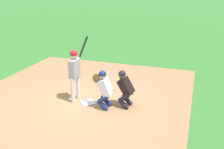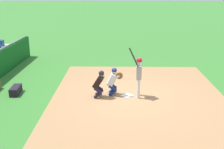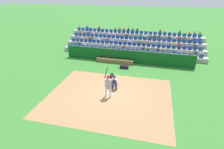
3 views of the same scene
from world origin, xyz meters
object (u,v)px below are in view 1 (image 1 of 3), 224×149
object	(u,v)px
catcher_crouching	(104,87)
home_plate_umpire	(125,87)
batter_at_plate	(75,70)
home_plate_marker	(88,102)

from	to	relation	value
catcher_crouching	home_plate_umpire	size ratio (longest dim) A/B	1.03
catcher_crouching	home_plate_umpire	xyz separation A→B (m)	(0.30, -0.60, -0.03)
batter_at_plate	catcher_crouching	bearing A→B (deg)	-99.38
home_plate_marker	catcher_crouching	size ratio (longest dim) A/B	0.34
batter_at_plate	catcher_crouching	world-z (taller)	batter_at_plate
batter_at_plate	catcher_crouching	size ratio (longest dim) A/B	1.76
home_plate_marker	batter_at_plate	bearing A→B (deg)	82.99
catcher_crouching	batter_at_plate	bearing A→B (deg)	80.62
home_plate_marker	home_plate_umpire	size ratio (longest dim) A/B	0.35
home_plate_marker	home_plate_umpire	distance (m)	1.42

